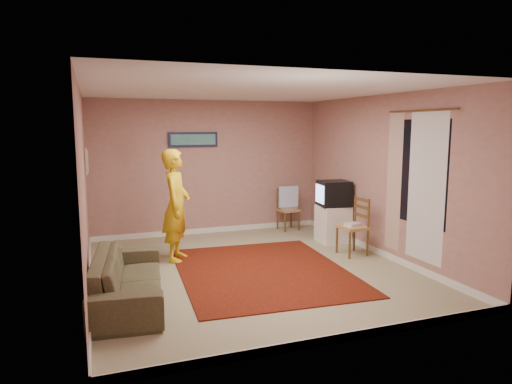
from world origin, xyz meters
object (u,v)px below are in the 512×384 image
object	(u,v)px
crt_tv	(333,193)
sofa	(128,278)
person	(176,205)
chair_a	(288,205)
chair_b	(353,220)
tv_cabinet	(333,224)

from	to	relation	value
crt_tv	sofa	bearing A→B (deg)	-148.74
sofa	person	world-z (taller)	person
chair_a	person	xyz separation A→B (m)	(-2.51, -1.35, 0.36)
person	chair_a	bearing A→B (deg)	-39.80
person	chair_b	bearing A→B (deg)	-81.74
crt_tv	chair_a	world-z (taller)	crt_tv
tv_cabinet	chair_b	distance (m)	0.89
crt_tv	chair_b	world-z (taller)	crt_tv
chair_a	sofa	size ratio (longest dim) A/B	0.23
sofa	crt_tv	bearing A→B (deg)	-59.23
sofa	person	distance (m)	1.85
tv_cabinet	sofa	size ratio (longest dim) A/B	0.33
crt_tv	sofa	world-z (taller)	crt_tv
tv_cabinet	sofa	world-z (taller)	tv_cabinet
chair_a	chair_b	distance (m)	2.04
tv_cabinet	sofa	xyz separation A→B (m)	(-3.75, -1.70, -0.04)
chair_a	sofa	world-z (taller)	chair_a
crt_tv	chair_b	xyz separation A→B (m)	(-0.11, -0.85, -0.32)
crt_tv	person	size ratio (longest dim) A/B	0.33
chair_b	tv_cabinet	bearing A→B (deg)	168.68
crt_tv	chair_a	size ratio (longest dim) A/B	1.28
crt_tv	sofa	xyz separation A→B (m)	(-3.74, -1.70, -0.61)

